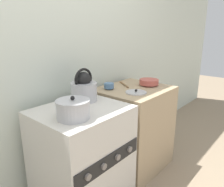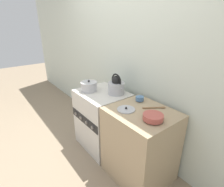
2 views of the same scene
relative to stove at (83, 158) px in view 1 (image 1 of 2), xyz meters
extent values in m
cube|color=silver|center=(0.00, 0.39, 0.84)|extent=(7.00, 0.06, 2.50)
cube|color=beige|center=(0.00, 0.00, 0.00)|extent=(0.66, 0.56, 0.82)
cube|color=black|center=(0.00, -0.28, 0.10)|extent=(0.63, 0.01, 0.11)
cylinder|color=slate|center=(-0.21, -0.29, 0.10)|extent=(0.04, 0.02, 0.04)
cylinder|color=slate|center=(-0.07, -0.29, 0.10)|extent=(0.04, 0.02, 0.04)
cylinder|color=slate|center=(0.07, -0.29, 0.10)|extent=(0.04, 0.02, 0.04)
cylinder|color=slate|center=(0.21, -0.29, 0.10)|extent=(0.04, 0.02, 0.04)
cube|color=tan|center=(0.70, 0.02, 0.01)|extent=(0.68, 0.60, 0.83)
cylinder|color=#B2B2B7|center=(0.15, 0.12, 0.49)|extent=(0.21, 0.21, 0.15)
sphere|color=black|center=(0.15, 0.12, 0.59)|extent=(0.12, 0.12, 0.12)
torus|color=black|center=(0.15, 0.12, 0.59)|extent=(0.18, 0.02, 0.18)
cone|color=#B2B2B7|center=(0.25, 0.12, 0.51)|extent=(0.10, 0.05, 0.08)
cylinder|color=#B2B2B7|center=(-0.15, -0.10, 0.47)|extent=(0.21, 0.21, 0.11)
cylinder|color=#B2B2B7|center=(-0.15, -0.10, 0.53)|extent=(0.22, 0.22, 0.01)
sphere|color=black|center=(-0.15, -0.10, 0.55)|extent=(0.03, 0.03, 0.03)
cylinder|color=#B75147|center=(0.88, -0.03, 0.43)|extent=(0.09, 0.09, 0.01)
cylinder|color=#B75147|center=(0.88, -0.03, 0.46)|extent=(0.19, 0.19, 0.05)
cylinder|color=#4C729E|center=(0.51, 0.18, 0.43)|extent=(0.04, 0.04, 0.01)
cylinder|color=#4C729E|center=(0.51, 0.18, 0.46)|extent=(0.09, 0.09, 0.05)
cylinder|color=#B2B2B7|center=(0.57, -0.09, 0.43)|extent=(0.19, 0.19, 0.01)
sphere|color=black|center=(0.57, -0.09, 0.44)|extent=(0.02, 0.02, 0.02)
cylinder|color=olive|center=(0.71, 0.15, 0.43)|extent=(0.12, 0.17, 0.02)
ellipsoid|color=olive|center=(0.78, 0.25, 0.43)|extent=(0.06, 0.06, 0.02)
camera|label=1|loc=(-0.97, -1.14, 0.96)|focal=35.00mm
camera|label=2|loc=(1.75, -1.18, 1.27)|focal=28.00mm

